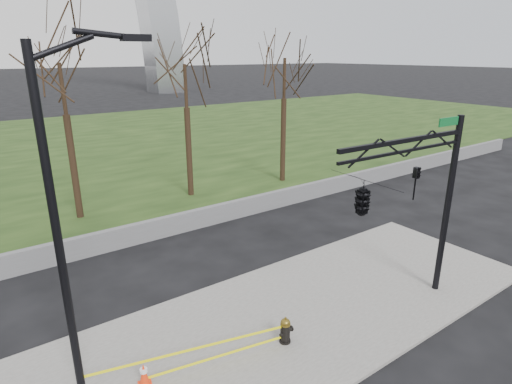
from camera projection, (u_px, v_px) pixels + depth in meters
ground at (286, 321)px, 12.83m from camera, size 500.00×500.00×0.00m
sidewalk at (286, 320)px, 12.81m from camera, size 18.00×6.00×0.10m
grass_strip at (61, 148)px, 35.93m from camera, size 120.00×40.00×0.06m
guardrail at (172, 225)px, 18.85m from camera, size 60.00×0.30×0.90m
fire_hydrant at (286, 330)px, 11.66m from camera, size 0.49×0.32×0.79m
traffic_cone at (144, 375)px, 10.13m from camera, size 0.39×0.39×0.63m
street_light at (66, 211)px, 8.60m from camera, size 2.39×0.25×8.21m
traffic_signal_mast at (382, 192)px, 11.49m from camera, size 5.10×2.50×6.00m
caution_tape at (204, 352)px, 10.79m from camera, size 5.10×1.28×0.41m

